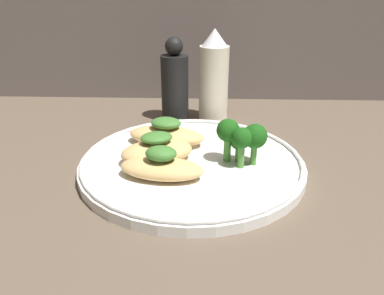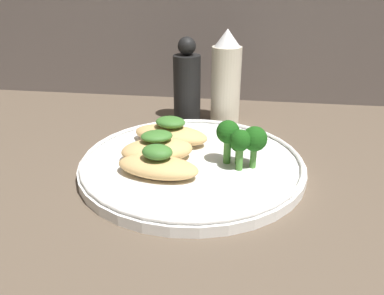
{
  "view_description": "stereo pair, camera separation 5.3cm",
  "coord_description": "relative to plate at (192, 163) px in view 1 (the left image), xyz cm",
  "views": [
    {
      "loc": [
        1.79,
        -48.0,
        25.26
      ],
      "look_at": [
        0.0,
        0.0,
        3.4
      ],
      "focal_mm": 35.0,
      "sensor_mm": 36.0,
      "label": 1
    },
    {
      "loc": [
        7.04,
        -47.51,
        25.26
      ],
      "look_at": [
        0.0,
        0.0,
        3.4
      ],
      "focal_mm": 35.0,
      "sensor_mm": 36.0,
      "label": 2
    }
  ],
  "objects": [
    {
      "name": "ground_plane",
      "position": [
        0.0,
        0.0,
        -1.49
      ],
      "size": [
        180.0,
        180.0,
        1.0
      ],
      "primitive_type": "cube",
      "color": "brown"
    },
    {
      "name": "plate",
      "position": [
        0.0,
        0.0,
        0.0
      ],
      "size": [
        31.98,
        31.98,
        2.0
      ],
      "color": "white",
      "rests_on": "ground_plane"
    },
    {
      "name": "grilled_meat_front",
      "position": [
        -3.77,
        -5.11,
        1.97
      ],
      "size": [
        11.68,
        6.73,
        4.33
      ],
      "color": "tan",
      "rests_on": "plate"
    },
    {
      "name": "grilled_meat_middle",
      "position": [
        -4.91,
        -0.5,
        2.13
      ],
      "size": [
        11.6,
        9.07,
        4.34
      ],
      "color": "tan",
      "rests_on": "plate"
    },
    {
      "name": "grilled_meat_back",
      "position": [
        -4.22,
        5.67,
        2.05
      ],
      "size": [
        12.81,
        7.76,
        4.28
      ],
      "color": "tan",
      "rests_on": "plate"
    },
    {
      "name": "broccoli_bunch",
      "position": [
        6.8,
        -0.76,
        4.42
      ],
      "size": [
        6.94,
        4.92,
        6.3
      ],
      "color": "#4C8E38",
      "rests_on": "plate"
    },
    {
      "name": "sauce_bottle",
      "position": [
        3.28,
        20.63,
        7.22
      ],
      "size": [
        5.45,
        5.45,
        17.17
      ],
      "color": "beige",
      "rests_on": "ground_plane"
    },
    {
      "name": "pepper_grinder",
      "position": [
        -4.01,
        20.63,
        5.99
      ],
      "size": [
        5.12,
        5.12,
        15.68
      ],
      "color": "black",
      "rests_on": "ground_plane"
    }
  ]
}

